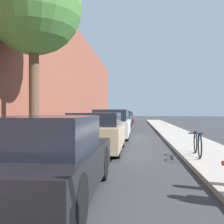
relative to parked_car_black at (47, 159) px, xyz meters
name	(u,v)px	position (x,y,z in m)	size (l,w,h in m)	color
ground_plane	(127,137)	(0.95, 10.65, -0.66)	(120.00, 120.00, 0.00)	#333335
sidewalk_left	(76,136)	(-1.95, 10.65, -0.60)	(2.00, 52.00, 0.12)	#9E998E
sidewalk_right	(181,137)	(3.85, 10.65, -0.60)	(2.00, 52.00, 0.12)	#9E998E
building_facade_left	(53,70)	(-3.30, 10.65, 3.16)	(0.70, 52.00, 7.62)	brown
parked_car_black	(47,159)	(0.00, 0.00, 0.00)	(1.71, 4.03, 1.38)	black
parked_car_champagne	(96,133)	(0.04, 5.16, 0.02)	(1.86, 4.12, 1.39)	black
parked_car_white	(112,125)	(0.12, 10.13, 0.07)	(1.91, 4.60, 1.53)	black
parked_car_navy	(118,122)	(0.08, 15.92, -0.02)	(1.70, 4.56, 1.34)	black
parked_car_teal	(122,119)	(0.02, 21.33, 0.03)	(1.82, 4.07, 1.45)	black
parked_car_red	(125,118)	(0.11, 26.32, 0.01)	(1.72, 4.25, 1.39)	black
parked_car_maroon	(127,117)	(0.07, 31.73, -0.01)	(1.84, 4.18, 1.34)	black
street_tree_near	(34,7)	(-1.75, 3.89, 4.08)	(3.04, 3.04, 6.17)	#4C3A2B
bicycle	(197,143)	(3.29, 3.92, -0.17)	(0.44, 1.73, 0.71)	black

